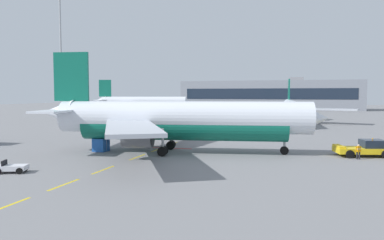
# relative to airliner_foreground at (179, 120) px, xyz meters

# --- Properties ---
(ground) EXTENTS (400.00, 400.00, 0.00)m
(ground) POSITION_rel_airliner_foreground_xyz_m (18.61, 21.39, -3.95)
(ground) COLOR slate
(apron_paint_markings) EXTENTS (8.00, 98.33, 0.01)m
(apron_paint_markings) POSITION_rel_airliner_foreground_xyz_m (-3.39, 20.15, -3.95)
(apron_paint_markings) COLOR yellow
(apron_paint_markings) RESTS_ON ground
(airliner_foreground) EXTENTS (34.74, 34.14, 12.20)m
(airliner_foreground) POSITION_rel_airliner_foreground_xyz_m (0.00, 0.00, 0.00)
(airliner_foreground) COLOR silver
(airliner_foreground) RESTS_ON ground
(pushback_tug) EXTENTS (6.50, 4.25, 2.08)m
(pushback_tug) POSITION_rel_airliner_foreground_xyz_m (21.11, 3.61, -3.05)
(pushback_tug) COLOR yellow
(pushback_tug) RESTS_ON ground
(airliner_mid_left) EXTENTS (31.10, 31.40, 11.00)m
(airliner_mid_left) POSITION_rel_airliner_foreground_xyz_m (11.37, 48.09, -0.39)
(airliner_mid_left) COLOR silver
(airliner_mid_left) RESTS_ON ground
(airliner_far_center) EXTENTS (34.03, 33.23, 12.03)m
(airliner_far_center) POSITION_rel_airliner_foreground_xyz_m (-40.52, 79.11, -0.06)
(airliner_far_center) COLOR silver
(airliner_far_center) RESTS_ON ground
(catering_truck) EXTENTS (4.72, 7.40, 3.14)m
(catering_truck) POSITION_rel_airliner_foreground_xyz_m (-19.50, 16.29, -2.30)
(catering_truck) COLOR black
(catering_truck) RESTS_ON ground
(ground_crew_worker) EXTENTS (0.58, 0.49, 1.64)m
(ground_crew_worker) POSITION_rel_airliner_foreground_xyz_m (20.15, 1.20, -3.02)
(ground_crew_worker) COLOR #232328
(ground_crew_worker) RESTS_ON ground
(uld_cargo_container) EXTENTS (1.66, 1.63, 1.60)m
(uld_cargo_container) POSITION_rel_airliner_foreground_xyz_m (-9.55, -1.74, -3.15)
(uld_cargo_container) COLOR #194C9E
(uld_cargo_container) RESTS_ON ground
(apron_light_mast_near) EXTENTS (1.80, 1.80, 29.45)m
(apron_light_mast_near) POSITION_rel_airliner_foreground_xyz_m (-36.07, 27.41, 14.00)
(apron_light_mast_near) COLOR slate
(apron_light_mast_near) RESTS_ON ground
(terminal_satellite) EXTENTS (79.58, 20.16, 14.52)m
(terminal_satellite) POSITION_rel_airliner_foreground_xyz_m (-1.40, 133.69, 2.53)
(terminal_satellite) COLOR gray
(terminal_satellite) RESTS_ON ground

